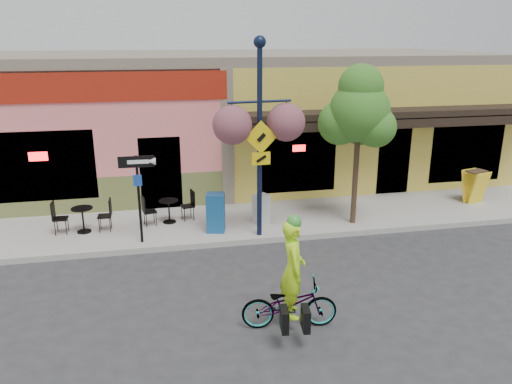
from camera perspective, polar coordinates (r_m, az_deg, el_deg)
ground at (r=12.51m, az=3.81°, el=-6.60°), size 90.00×90.00×0.00m
sidewalk at (r=14.28m, az=1.69°, el=-3.13°), size 24.00×3.00×0.15m
curb at (r=12.97m, az=3.17°, el=-5.33°), size 24.00×0.12×0.15m
building at (r=18.97m, az=-2.12°, el=8.83°), size 18.20×8.20×4.50m
bicycle at (r=9.25m, az=3.84°, el=-12.68°), size 1.79×0.82×0.91m
cyclist_rider at (r=9.04m, az=4.21°, el=-10.18°), size 0.51×0.71×1.81m
lamp_post at (r=12.28m, az=0.41°, el=5.89°), size 1.63×0.77×4.96m
one_way_sign at (r=12.49m, az=-13.21°, el=-0.88°), size 0.85×0.20×2.22m
cafe_set_left at (r=13.77m, az=-19.20°, el=-2.64°), size 1.48×0.77×0.88m
cafe_set_right at (r=13.89m, az=-9.93°, el=-1.80°), size 1.53×1.00×0.85m
newspaper_box_blue at (r=13.09m, az=-4.62°, el=-2.36°), size 0.55×0.51×1.03m
newspaper_box_grey at (r=13.62m, az=0.62°, el=-1.98°), size 0.48×0.46×0.82m
street_tree at (r=13.47m, az=11.49°, el=5.21°), size 2.07×2.07×4.33m
sandwich_board at (r=16.62m, az=24.19°, el=0.42°), size 0.71×0.60×1.02m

